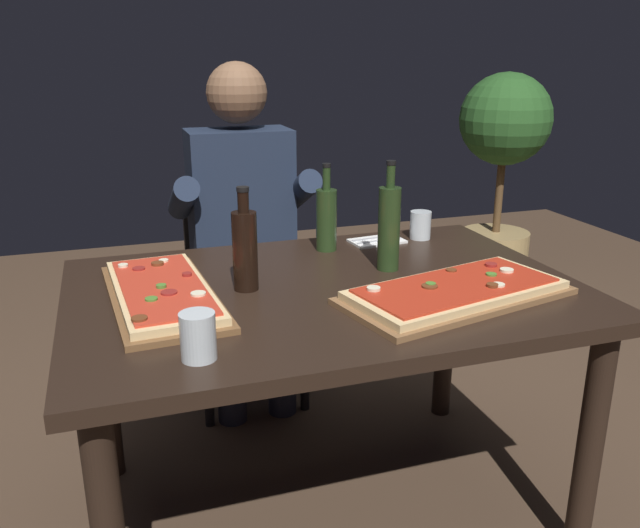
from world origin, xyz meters
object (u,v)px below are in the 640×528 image
vinegar_bottle_green (245,248)px  tumbler_far_side (420,227)px  oil_bottle_amber (389,227)px  seated_diner (244,224)px  pizza_rectangular_front (456,292)px  tumbler_near_camera (198,336)px  potted_plant_corner (502,162)px  wine_bottle_dark (326,218)px  diner_chair (240,278)px  pizza_rectangular_left (162,293)px  dining_table (326,318)px

vinegar_bottle_green → tumbler_far_side: bearing=24.3°
oil_bottle_amber → seated_diner: bearing=114.8°
pizza_rectangular_front → oil_bottle_amber: size_ratio=2.04×
vinegar_bottle_green → tumbler_near_camera: vinegar_bottle_green is taller
tumbler_near_camera → potted_plant_corner: bearing=43.8°
oil_bottle_amber → potted_plant_corner: size_ratio=0.26×
wine_bottle_dark → diner_chair: bearing=109.9°
pizza_rectangular_front → diner_chair: size_ratio=0.76×
vinegar_bottle_green → diner_chair: vinegar_bottle_green is taller
tumbler_far_side → tumbler_near_camera: bearing=-141.3°
pizza_rectangular_front → pizza_rectangular_left: 0.77m
tumbler_near_camera → tumbler_far_side: 1.11m
oil_bottle_amber → tumbler_far_side: (0.24, 0.27, -0.09)m
tumbler_far_side → wine_bottle_dark: bearing=-175.8°
dining_table → diner_chair: (-0.07, 0.86, -0.16)m
dining_table → tumbler_near_camera: tumbler_near_camera is taller
dining_table → oil_bottle_amber: size_ratio=4.29×
tumbler_near_camera → oil_bottle_amber: bearing=34.1°
dining_table → seated_diner: seated_diner is taller
vinegar_bottle_green → tumbler_far_side: (0.68, 0.31, -0.08)m
pizza_rectangular_front → vinegar_bottle_green: size_ratio=2.33×
diner_chair → potted_plant_corner: 1.84m
oil_bottle_amber → vinegar_bottle_green: (-0.44, -0.04, -0.01)m
vinegar_bottle_green → potted_plant_corner: size_ratio=0.23×
pizza_rectangular_left → vinegar_bottle_green: 0.25m
pizza_rectangular_front → tumbler_far_side: 0.58m
wine_bottle_dark → diner_chair: (-0.19, 0.52, -0.36)m
pizza_rectangular_front → pizza_rectangular_left: (-0.74, 0.24, -0.00)m
vinegar_bottle_green → seated_diner: bearing=78.5°
oil_bottle_amber → tumbler_far_side: bearing=48.2°
dining_table → oil_bottle_amber: (0.23, 0.09, 0.23)m
oil_bottle_amber → tumbler_near_camera: (-0.63, -0.42, -0.08)m
tumbler_far_side → potted_plant_corner: 1.66m
wine_bottle_dark → diner_chair: wine_bottle_dark is taller
pizza_rectangular_front → dining_table: bearing=146.0°
oil_bottle_amber → tumbler_near_camera: 0.76m
pizza_rectangular_left → tumbler_far_side: tumbler_far_side is taller
pizza_rectangular_front → oil_bottle_amber: bearing=103.7°
dining_table → wine_bottle_dark: 0.41m
pizza_rectangular_left → potted_plant_corner: potted_plant_corner is taller
pizza_rectangular_front → seated_diner: (-0.37, 0.93, -0.02)m
vinegar_bottle_green → seated_diner: size_ratio=0.21×
dining_table → pizza_rectangular_front: pizza_rectangular_front is taller
tumbler_near_camera → potted_plant_corner: (2.00, 1.91, -0.03)m
pizza_rectangular_left → tumbler_near_camera: bearing=-83.8°
vinegar_bottle_green → wine_bottle_dark: bearing=40.7°
potted_plant_corner → seated_diner: bearing=-153.3°
oil_bottle_amber → vinegar_bottle_green: oil_bottle_amber is taller
oil_bottle_amber → seated_diner: 0.73m
pizza_rectangular_left → tumbler_far_side: (0.91, 0.32, 0.02)m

